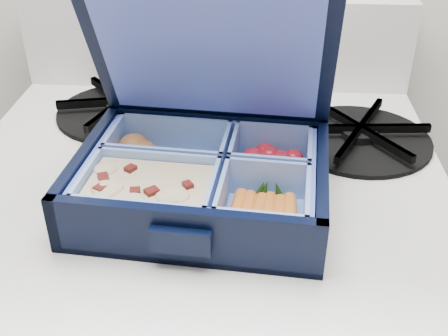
# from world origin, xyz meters

# --- Properties ---
(bento_box) EXTENTS (0.26, 0.21, 0.06)m
(bento_box) POSITION_xyz_m (0.16, 1.65, 0.84)
(bento_box) COLOR black
(bento_box) RESTS_ON stove
(burner_grate) EXTENTS (0.19, 0.19, 0.02)m
(burner_grate) POSITION_xyz_m (0.34, 1.79, 0.82)
(burner_grate) COLOR black
(burner_grate) RESTS_ON stove
(burner_grate_rear) EXTENTS (0.21, 0.21, 0.02)m
(burner_grate_rear) POSITION_xyz_m (0.04, 1.84, 0.82)
(burner_grate_rear) COLOR black
(burner_grate_rear) RESTS_ON stove
(fork) EXTENTS (0.08, 0.18, 0.01)m
(fork) POSITION_xyz_m (0.17, 1.80, 0.81)
(fork) COLOR #A6A4B3
(fork) RESTS_ON stove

